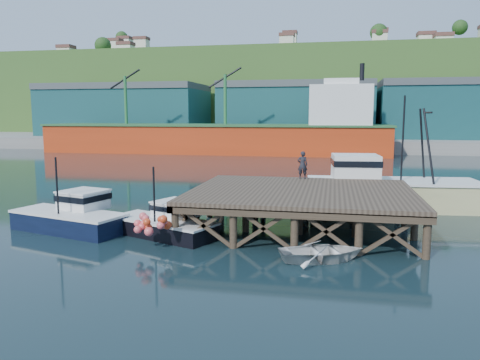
% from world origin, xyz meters
% --- Properties ---
extents(ground, '(300.00, 300.00, 0.00)m').
position_xyz_m(ground, '(0.00, 0.00, 0.00)').
color(ground, black).
rests_on(ground, ground).
extents(wharf, '(12.00, 10.00, 2.62)m').
position_xyz_m(wharf, '(5.50, -0.19, 1.94)').
color(wharf, brown).
rests_on(wharf, ground).
extents(far_quay, '(160.00, 40.00, 2.00)m').
position_xyz_m(far_quay, '(0.00, 70.00, 1.00)').
color(far_quay, gray).
rests_on(far_quay, ground).
extents(warehouse_left, '(32.00, 16.00, 9.00)m').
position_xyz_m(warehouse_left, '(-35.00, 65.00, 6.50)').
color(warehouse_left, '#184C50').
rests_on(warehouse_left, far_quay).
extents(warehouse_mid, '(28.00, 16.00, 9.00)m').
position_xyz_m(warehouse_mid, '(0.00, 65.00, 6.50)').
color(warehouse_mid, '#184C50').
rests_on(warehouse_mid, far_quay).
extents(warehouse_right, '(30.00, 16.00, 9.00)m').
position_xyz_m(warehouse_right, '(30.00, 65.00, 6.50)').
color(warehouse_right, '#184C50').
rests_on(warehouse_right, far_quay).
extents(cargo_ship, '(55.50, 10.00, 13.75)m').
position_xyz_m(cargo_ship, '(-8.46, 48.00, 3.31)').
color(cargo_ship, red).
rests_on(cargo_ship, ground).
extents(hillside, '(220.00, 50.00, 22.00)m').
position_xyz_m(hillside, '(0.00, 100.00, 11.00)').
color(hillside, '#2D511E').
rests_on(hillside, ground).
extents(boat_navy, '(6.85, 4.43, 4.04)m').
position_xyz_m(boat_navy, '(-6.60, -3.06, 0.81)').
color(boat_navy, black).
rests_on(boat_navy, ground).
extents(boat_black, '(6.28, 5.22, 3.64)m').
position_xyz_m(boat_black, '(-1.27, -3.03, 0.67)').
color(boat_black, black).
rests_on(boat_black, ground).
extents(trawler, '(11.38, 4.88, 7.42)m').
position_xyz_m(trawler, '(10.81, 6.50, 1.53)').
color(trawler, '#CBC683').
rests_on(trawler, ground).
extents(dinghy, '(4.32, 3.68, 0.76)m').
position_xyz_m(dinghy, '(6.78, -5.80, 0.38)').
color(dinghy, silver).
rests_on(dinghy, ground).
extents(dockworker, '(0.68, 0.48, 1.77)m').
position_xyz_m(dockworker, '(5.22, 4.40, 3.01)').
color(dockworker, black).
rests_on(dockworker, wharf).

